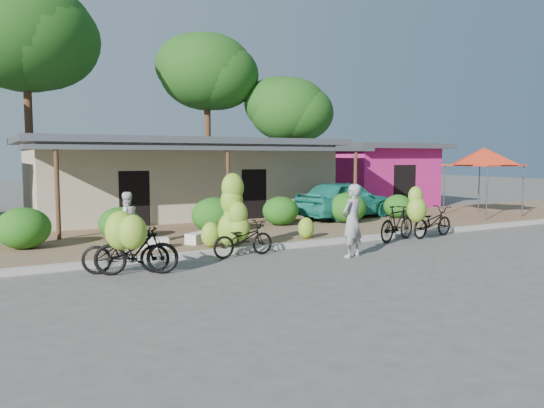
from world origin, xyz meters
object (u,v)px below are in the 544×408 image
Objects in this scene: tree_near_right at (285,108)px; teal_van at (345,199)px; bike_far_left at (125,247)px; vendor at (352,221)px; bystander at (126,219)px; bike_center at (237,224)px; tree_center_right at (203,70)px; bike_far_right at (432,222)px; bike_left at (136,247)px; sack_far at (154,243)px; tree_far_center at (20,33)px; red_canopy at (484,156)px; bike_right at (402,219)px; sack_near at (199,238)px.

teal_van is at bearing -104.01° from tree_near_right.
vendor reaches higher than bike_far_left.
bike_center is at bearing 129.81° from bystander.
tree_center_right is 1.33× the size of tree_near_right.
bike_far_left reaches higher than bike_far_right.
bike_left is at bearing -130.65° from tree_near_right.
sack_far is (-10.85, -11.43, -5.03)m from tree_near_right.
sack_far is 0.39× the size of vendor.
teal_van is (0.11, 4.84, 0.39)m from bike_far_right.
sack_far is 9.35m from teal_van.
tree_far_center is 1.51× the size of tree_near_right.
tree_far_center is 9.06m from tree_center_right.
teal_van is at bearing 160.95° from red_canopy.
tree_far_center is at bearing 99.43° from sack_far.
tree_far_center is at bearing 23.38° from bike_left.
sack_far is at bearing -8.87° from bike_far_left.
bike_far_right is 4.59m from vendor.
red_canopy is at bearing -57.97° from tree_center_right.
bystander is (-15.12, -0.49, -1.73)m from red_canopy.
bike_left reaches higher than bike_far_right.
sack_far is (1.17, 2.58, -0.38)m from bike_left.
red_canopy is at bearing -84.57° from bike_right.
tree_near_right is at bearing -18.19° from bike_far_right.
tree_center_right is 16.68m from bike_right.
tree_far_center reaches higher than bike_right.
sack_near is (-9.45, -11.17, -5.02)m from tree_near_right.
sack_far is (1.35, 2.34, -0.36)m from bike_far_left.
tree_far_center reaches higher than vendor.
sack_near is at bearing -67.30° from vendor.
teal_van is (1.60, 5.03, 0.19)m from bike_right.
red_canopy is 1.83× the size of vendor.
bike_center reaches higher than sack_near.
bike_center is 1.43× the size of bystander.
bike_far_left is 1.07× the size of bike_left.
tree_far_center reaches higher than bike_far_left.
vendor is at bearing -76.61° from bike_far_left.
bike_left is (-12.02, -14.00, -4.65)m from tree_near_right.
bike_far_left is 10.05m from bike_far_right.
tree_center_right reaches higher than bystander.
tree_near_right reaches higher than red_canopy.
bike_far_left reaches higher than sack_near.
tree_near_right is 3.61× the size of bike_right.
red_canopy is 8.18m from bike_right.
vendor is at bearing -98.67° from tree_center_right.
bike_left is 9.89m from bike_far_right.
bystander is at bearing 9.53° from bike_left.
teal_van is at bearing -34.70° from bike_right.
bike_far_left is 5.75m from vendor.
tree_near_right is (13.00, -1.50, -2.87)m from tree_far_center.
bystander is (0.77, 3.00, 0.27)m from bike_far_left.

